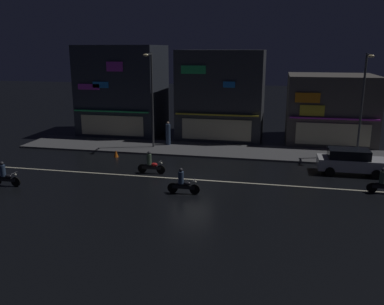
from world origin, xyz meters
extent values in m
plane|color=black|center=(0.00, 0.00, 0.00)|extent=(140.00, 140.00, 0.00)
cube|color=beige|center=(0.00, 0.00, 0.01)|extent=(30.37, 0.16, 0.01)
cube|color=#4C4C4F|center=(0.00, 7.69, 0.07)|extent=(31.97, 4.67, 0.14)
cube|color=#56514C|center=(9.59, 13.50, 2.94)|extent=(7.33, 6.84, 5.89)
cube|color=#D83FD8|center=(9.59, 9.96, 2.60)|extent=(6.97, 0.24, 0.12)
cube|color=yellow|center=(7.84, 10.02, 3.20)|extent=(1.94, 0.08, 0.88)
cube|color=orange|center=(7.42, 10.02, 4.23)|extent=(1.97, 0.08, 0.81)
cube|color=beige|center=(9.59, 10.02, 1.30)|extent=(5.87, 0.06, 1.80)
cube|color=#383A3F|center=(0.00, 13.42, 3.99)|extent=(7.54, 6.68, 7.98)
cube|color=yellow|center=(0.00, 9.96, 2.60)|extent=(7.16, 0.24, 0.12)
cube|color=#268CF2|center=(1.02, 10.02, 5.18)|extent=(1.01, 0.08, 0.51)
cube|color=#33E572|center=(-2.02, 10.02, 6.37)|extent=(2.14, 0.08, 0.70)
cube|color=beige|center=(0.00, 10.02, 1.30)|extent=(6.03, 0.06, 1.80)
cube|color=#2D333D|center=(-9.59, 13.13, 4.20)|extent=(7.49, 6.11, 8.40)
cube|color=#33E572|center=(-9.59, 9.96, 2.60)|extent=(7.11, 0.24, 0.12)
cube|color=#268CF2|center=(-10.48, 10.02, 4.96)|extent=(1.50, 0.08, 0.55)
cube|color=#D83FD8|center=(-9.08, 10.02, 6.56)|extent=(1.51, 0.08, 0.85)
cube|color=#D83FD8|center=(-11.64, 10.02, 4.75)|extent=(2.08, 0.08, 0.51)
cube|color=beige|center=(-9.59, 10.02, 1.30)|extent=(5.99, 0.06, 1.80)
cylinder|color=#47494C|center=(-4.90, 7.51, 3.96)|extent=(0.16, 0.16, 7.64)
cube|color=#47494C|center=(-4.90, 6.81, 7.68)|extent=(0.10, 1.40, 0.10)
ellipsoid|color=#F9E099|center=(-4.90, 6.11, 7.60)|extent=(0.44, 0.32, 0.20)
cylinder|color=#47494C|center=(11.12, 7.57, 3.95)|extent=(0.16, 0.16, 7.63)
cube|color=#47494C|center=(11.12, 6.87, 7.67)|extent=(0.10, 1.40, 0.10)
ellipsoid|color=#F9E099|center=(11.12, 6.17, 7.59)|extent=(0.44, 0.32, 0.20)
cylinder|color=#334766|center=(-3.90, 8.52, 1.02)|extent=(0.40, 0.40, 1.76)
sphere|color=tan|center=(-3.90, 8.52, 2.01)|extent=(0.22, 0.22, 0.22)
cube|color=silver|center=(10.04, 3.41, 0.69)|extent=(4.30, 1.78, 0.76)
cube|color=black|center=(9.83, 3.41, 1.37)|extent=(2.58, 1.57, 0.60)
cube|color=#F9F2CC|center=(12.15, 4.01, 0.79)|extent=(0.08, 0.20, 0.12)
cylinder|color=black|center=(11.46, 4.30, 0.31)|extent=(0.62, 0.20, 0.62)
cylinder|color=black|center=(11.46, 2.52, 0.31)|extent=(0.62, 0.20, 0.62)
cylinder|color=black|center=(8.62, 4.30, 0.31)|extent=(0.62, 0.20, 0.62)
cylinder|color=black|center=(8.62, 2.52, 0.31)|extent=(0.62, 0.20, 0.62)
cylinder|color=black|center=(0.69, -2.62, 0.30)|extent=(0.60, 0.08, 0.60)
cylinder|color=black|center=(-0.61, -2.62, 0.30)|extent=(0.60, 0.10, 0.60)
cube|color=black|center=(0.04, -2.62, 0.40)|extent=(1.30, 0.14, 0.20)
ellipsoid|color=black|center=(0.24, -2.62, 0.62)|extent=(0.44, 0.26, 0.24)
cube|color=black|center=(-0.16, -2.62, 0.55)|extent=(0.56, 0.22, 0.10)
cylinder|color=slate|center=(0.64, -2.62, 0.85)|extent=(0.03, 0.60, 0.03)
sphere|color=white|center=(0.73, -2.62, 0.75)|extent=(0.14, 0.14, 0.14)
cylinder|color=#334766|center=(-0.11, -2.62, 0.95)|extent=(0.32, 0.32, 0.70)
sphere|color=#333338|center=(-0.11, -2.62, 1.41)|extent=(0.22, 0.22, 0.22)
cylinder|color=black|center=(-10.14, -3.52, 0.30)|extent=(0.60, 0.08, 0.60)
cube|color=black|center=(-10.79, -3.52, 0.40)|extent=(1.30, 0.14, 0.20)
ellipsoid|color=black|center=(-10.59, -3.52, 0.62)|extent=(0.44, 0.26, 0.24)
cube|color=black|center=(-10.99, -3.52, 0.55)|extent=(0.56, 0.22, 0.10)
cylinder|color=slate|center=(-10.19, -3.52, 0.85)|extent=(0.03, 0.60, 0.03)
sphere|color=white|center=(-10.10, -3.52, 0.75)|extent=(0.14, 0.14, 0.14)
cylinder|color=#334766|center=(-10.94, -3.52, 0.95)|extent=(0.32, 0.32, 0.70)
sphere|color=#333338|center=(-10.94, -3.52, 1.41)|extent=(0.22, 0.22, 0.22)
cylinder|color=black|center=(-2.29, 0.74, 0.30)|extent=(0.60, 0.08, 0.60)
cylinder|color=black|center=(-3.59, 0.74, 0.30)|extent=(0.60, 0.10, 0.60)
cube|color=black|center=(-2.94, 0.74, 0.40)|extent=(1.30, 0.14, 0.20)
ellipsoid|color=red|center=(-2.74, 0.74, 0.62)|extent=(0.44, 0.26, 0.24)
cube|color=black|center=(-3.14, 0.74, 0.55)|extent=(0.56, 0.22, 0.10)
cylinder|color=slate|center=(-2.34, 0.74, 0.85)|extent=(0.03, 0.60, 0.03)
sphere|color=white|center=(-2.25, 0.74, 0.75)|extent=(0.14, 0.14, 0.14)
cylinder|color=#4C664C|center=(-3.09, 0.74, 0.95)|extent=(0.32, 0.32, 0.70)
sphere|color=#333338|center=(-3.09, 0.74, 1.41)|extent=(0.22, 0.22, 0.22)
cylinder|color=black|center=(10.64, -0.21, 0.30)|extent=(0.60, 0.10, 0.60)
cube|color=black|center=(11.29, -0.21, 0.40)|extent=(1.30, 0.14, 0.20)
cube|color=black|center=(11.09, -0.21, 0.55)|extent=(0.56, 0.22, 0.10)
cylinder|color=#4C664C|center=(11.14, -0.21, 0.95)|extent=(0.32, 0.32, 0.70)
sphere|color=#333338|center=(11.14, -0.21, 1.41)|extent=(0.22, 0.22, 0.22)
cone|color=orange|center=(-6.88, 4.22, 0.28)|extent=(0.36, 0.36, 0.55)
camera|label=1|loc=(5.05, -24.01, 8.07)|focal=37.92mm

